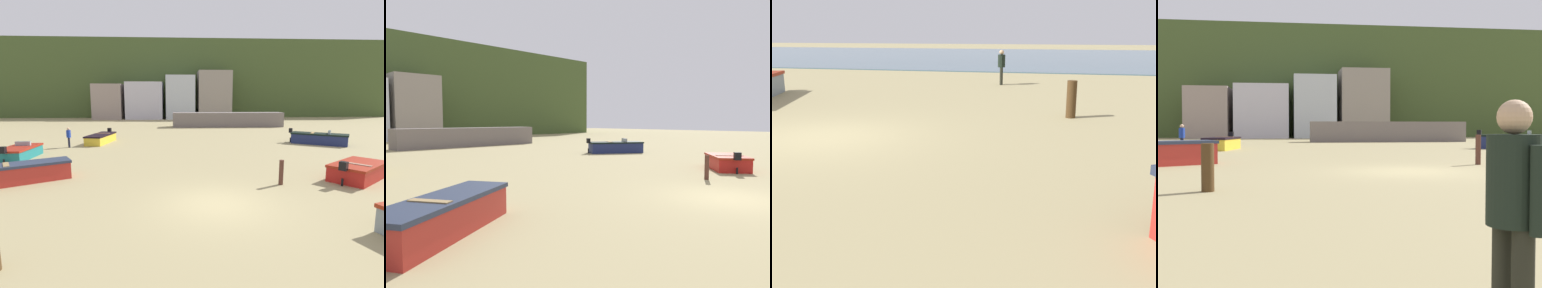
# 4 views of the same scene
# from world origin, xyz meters

# --- Properties ---
(ground_plane) EXTENTS (160.00, 160.00, 0.00)m
(ground_plane) POSITION_xyz_m (0.00, 0.00, 0.00)
(ground_plane) COLOR #9B8E62
(tidal_water) EXTENTS (80.00, 36.00, 0.06)m
(tidal_water) POSITION_xyz_m (0.00, -36.00, 0.03)
(tidal_water) COLOR slate
(tidal_water) RESTS_ON ground
(mooring_post_mid_beach) EXTENTS (0.28, 0.28, 1.08)m
(mooring_post_mid_beach) POSITION_xyz_m (-5.73, -3.94, 0.54)
(mooring_post_mid_beach) COLOR #483119
(mooring_post_mid_beach) RESTS_ON ground
(beach_walker_foreground) EXTENTS (0.40, 0.54, 1.62)m
(beach_walker_foreground) POSITION_xyz_m (-2.49, -11.78, 0.95)
(beach_walker_foreground) COLOR black
(beach_walker_foreground) RESTS_ON ground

